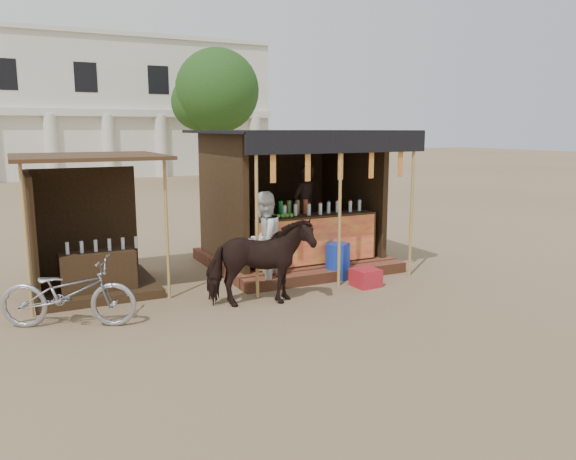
# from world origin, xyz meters

# --- Properties ---
(ground) EXTENTS (120.00, 120.00, 0.00)m
(ground) POSITION_xyz_m (0.00, 0.00, 0.00)
(ground) COLOR #846B4C
(ground) RESTS_ON ground
(main_stall) EXTENTS (3.60, 3.61, 2.78)m
(main_stall) POSITION_xyz_m (1.03, 3.36, 1.03)
(main_stall) COLOR brown
(main_stall) RESTS_ON ground
(secondary_stall) EXTENTS (2.40, 2.40, 2.38)m
(secondary_stall) POSITION_xyz_m (-3.17, 3.24, 0.85)
(secondary_stall) COLOR #362313
(secondary_stall) RESTS_ON ground
(cow) EXTENTS (1.79, 1.05, 1.41)m
(cow) POSITION_xyz_m (-0.73, 1.12, 0.71)
(cow) COLOR black
(cow) RESTS_ON ground
(motorbike) EXTENTS (2.01, 1.37, 1.00)m
(motorbike) POSITION_xyz_m (-3.57, 1.45, 0.50)
(motorbike) COLOR #9A9AA2
(motorbike) RESTS_ON ground
(bystander) EXTENTS (1.07, 1.02, 1.74)m
(bystander) POSITION_xyz_m (-0.29, 2.00, 0.87)
(bystander) COLOR white
(bystander) RESTS_ON ground
(blue_barrel) EXTENTS (0.61, 0.61, 0.67)m
(blue_barrel) POSITION_xyz_m (1.25, 2.00, 0.34)
(blue_barrel) COLOR #1636A9
(blue_barrel) RESTS_ON ground
(red_crate) EXTENTS (0.47, 0.47, 0.32)m
(red_crate) POSITION_xyz_m (1.42, 1.30, 0.16)
(red_crate) COLOR #AD1C28
(red_crate) RESTS_ON ground
(cooler) EXTENTS (0.76, 0.66, 0.46)m
(cooler) POSITION_xyz_m (1.97, 2.60, 0.23)
(cooler) COLOR #176B1D
(cooler) RESTS_ON ground
(background_building) EXTENTS (26.00, 7.45, 8.18)m
(background_building) POSITION_xyz_m (-2.00, 29.94, 3.98)
(background_building) COLOR silver
(background_building) RESTS_ON ground
(tree) EXTENTS (4.50, 4.40, 7.00)m
(tree) POSITION_xyz_m (5.81, 22.14, 4.63)
(tree) COLOR #382314
(tree) RESTS_ON ground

